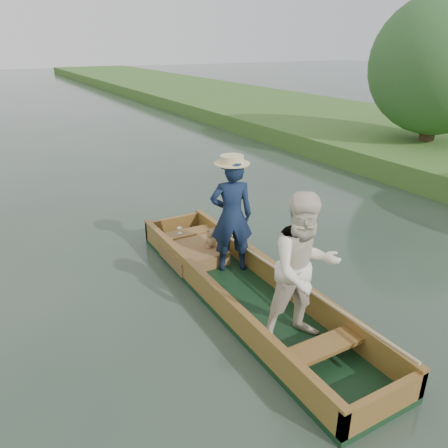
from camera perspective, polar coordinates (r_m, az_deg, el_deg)
ground at (r=6.27m, az=2.74°, el=-9.90°), size 120.00×120.00×0.00m
trees_far at (r=11.62m, az=-22.60°, el=17.39°), size 22.14×12.39×4.70m
punt at (r=5.79m, az=4.67°, el=-5.09°), size 1.18×5.00×1.92m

